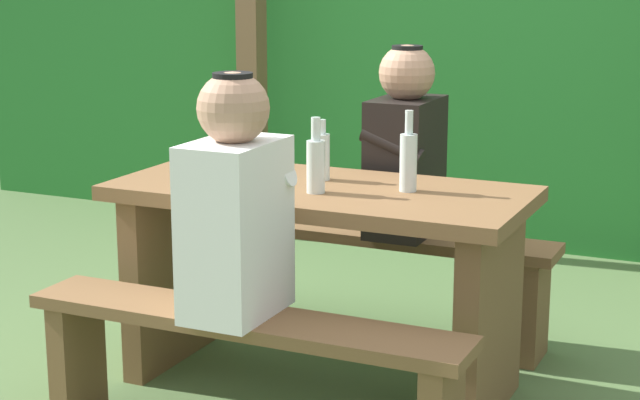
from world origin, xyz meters
name	(u,v)px	position (x,y,z in m)	size (l,w,h in m)	color
ground_plane	(320,384)	(0.00, 0.00, 0.00)	(12.00, 12.00, 0.00)	#506D3C
hedge_backdrop	(507,51)	(0.00, 2.38, 0.98)	(6.40, 0.69, 1.96)	#246F29
pergola_post_left	(251,36)	(-1.20, 1.76, 1.06)	(0.12, 0.12, 2.12)	brown
picnic_table	(320,251)	(0.00, 0.00, 0.49)	(1.40, 0.64, 0.71)	brown
bench_near	(244,353)	(0.00, -0.54, 0.31)	(1.40, 0.24, 0.43)	brown
bench_far	(378,260)	(0.00, 0.54, 0.31)	(1.40, 0.24, 0.43)	brown
person_white_shirt	(236,205)	(-0.02, -0.54, 0.76)	(0.25, 0.35, 0.72)	white
person_black_coat	(405,148)	(0.11, 0.54, 0.76)	(0.25, 0.35, 0.72)	black
drinking_glass	(246,174)	(-0.23, -0.10, 0.75)	(0.07, 0.07, 0.08)	silver
bottle_left	(316,163)	(0.03, -0.10, 0.81)	(0.06, 0.06, 0.25)	silver
bottle_right	(408,160)	(0.30, 0.05, 0.82)	(0.06, 0.06, 0.27)	silver
bottle_center	(322,155)	(-0.04, 0.10, 0.80)	(0.06, 0.06, 0.21)	silver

